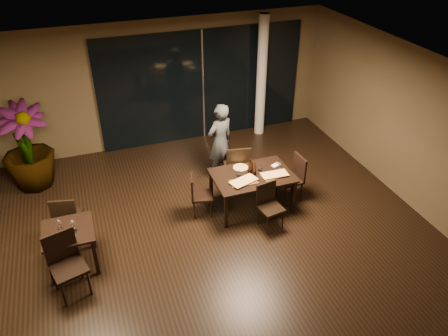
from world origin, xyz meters
TOP-DOWN VIEW (x-y plane):
  - ground at (0.00, 0.00)m, footprint 8.00×8.00m
  - wall_back at (0.00, 4.05)m, footprint 8.00×0.10m
  - wall_right at (4.05, 0.00)m, footprint 0.10×8.00m
  - ceiling at (0.00, 0.00)m, footprint 8.00×8.00m
  - window_panel at (1.00, 3.96)m, footprint 5.00×0.06m
  - column at (2.40, 3.65)m, footprint 0.24×0.24m
  - main_table at (1.00, 0.80)m, footprint 1.50×1.00m
  - side_table at (-2.40, 0.30)m, footprint 0.80×0.80m
  - chair_main_far at (0.94, 1.42)m, footprint 0.58×0.58m
  - chair_main_near at (1.08, 0.19)m, footprint 0.47×0.47m
  - chair_main_left at (-0.05, 0.94)m, footprint 0.48×0.48m
  - chair_main_right at (1.90, 0.80)m, footprint 0.46×0.46m
  - chair_side_far at (-2.43, 0.98)m, footprint 0.53×0.53m
  - chair_side_near at (-2.48, -0.22)m, footprint 0.61×0.61m
  - diner at (0.78, 2.03)m, footprint 0.68×0.56m
  - potted_plant at (-3.05, 3.04)m, footprint 1.23×1.23m
  - pizza_board_left at (0.75, 0.62)m, footprint 0.53×0.28m
  - pizza_board_right at (1.38, 0.63)m, footprint 0.54×0.32m
  - oblong_pizza_left at (0.75, 0.62)m, footprint 0.55×0.38m
  - oblong_pizza_right at (1.38, 0.63)m, footprint 0.50×0.25m
  - round_pizza at (0.87, 1.10)m, footprint 0.28×0.28m
  - bottle_a at (0.98, 0.88)m, footprint 0.07×0.07m
  - bottle_b at (1.05, 0.79)m, footprint 0.06×0.06m
  - bottle_c at (1.01, 0.88)m, footprint 0.07×0.07m
  - tumbler_left at (0.74, 0.85)m, footprint 0.07×0.07m
  - tumbler_right at (1.20, 0.90)m, footprint 0.08×0.08m
  - napkin_near at (1.50, 0.71)m, footprint 0.20×0.16m
  - napkin_far at (1.57, 0.96)m, footprint 0.20×0.16m
  - wine_glass_a at (-2.50, 0.37)m, footprint 0.08×0.08m
  - wine_glass_b at (-2.30, 0.25)m, footprint 0.09×0.09m
  - side_napkin at (-2.39, 0.13)m, footprint 0.21×0.16m

SIDE VIEW (x-z plane):
  - ground at x=0.00m, z-range 0.00..0.00m
  - chair_main_left at x=-0.05m, z-range 0.05..0.91m
  - chair_main_near at x=1.08m, z-range 0.05..0.93m
  - chair_side_far at x=-2.43m, z-range 0.06..1.00m
  - chair_main_right at x=1.90m, z-range 0.06..1.01m
  - chair_main_far at x=0.94m, z-range 0.06..1.12m
  - chair_side_near at x=-2.48m, z-range 0.06..1.13m
  - side_table at x=-2.40m, z-range 0.25..1.00m
  - main_table at x=1.00m, z-range 0.30..1.05m
  - pizza_board_left at x=0.75m, z-range 0.75..0.76m
  - pizza_board_right at x=1.38m, z-range 0.75..0.76m
  - round_pizza at x=0.87m, z-range 0.75..0.76m
  - napkin_near at x=1.50m, z-range 0.75..0.76m
  - napkin_far at x=1.57m, z-range 0.75..0.76m
  - side_napkin at x=-2.39m, z-range 0.75..0.76m
  - oblong_pizza_left at x=0.75m, z-range 0.77..0.78m
  - oblong_pizza_right at x=1.38m, z-range 0.77..0.78m
  - tumbler_left at x=0.74m, z-range 0.75..0.84m
  - tumbler_right at x=1.20m, z-range 0.75..0.85m
  - wine_glass_a at x=-2.50m, z-range 0.75..0.92m
  - wine_glass_b at x=-2.30m, z-range 0.75..0.95m
  - diner at x=0.78m, z-range 0.00..1.72m
  - bottle_b at x=1.05m, z-range 0.75..1.02m
  - bottle_a at x=0.98m, z-range 0.75..1.05m
  - bottle_c at x=1.01m, z-range 0.75..1.07m
  - potted_plant at x=-3.05m, z-range 0.00..1.83m
  - window_panel at x=1.00m, z-range 0.00..2.70m
  - wall_back at x=0.00m, z-range 0.00..3.00m
  - wall_right at x=4.05m, z-range 0.00..3.00m
  - column at x=2.40m, z-range 0.00..3.00m
  - ceiling at x=0.00m, z-range 3.00..3.04m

